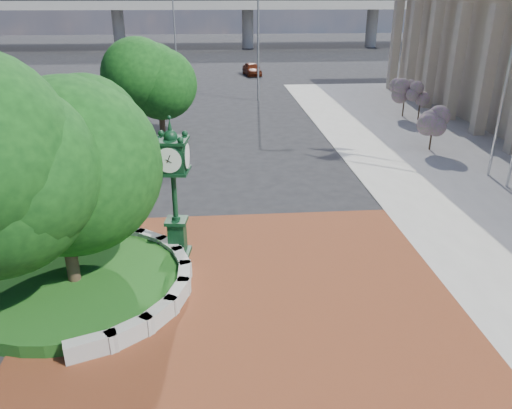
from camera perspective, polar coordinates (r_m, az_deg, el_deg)
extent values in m
plane|color=black|center=(15.40, -1.33, -8.95)|extent=(200.00, 200.00, 0.00)
cube|color=brown|center=(14.55, -1.07, -10.97)|extent=(12.00, 12.00, 0.04)
cube|color=#9E9B93|center=(13.14, -18.33, -15.22)|extent=(1.29, 0.76, 0.54)
cube|color=#9E9B93|center=(13.33, -14.22, -14.07)|extent=(1.20, 1.04, 0.54)
cube|color=#9E9B93|center=(13.80, -10.97, -12.32)|extent=(1.00, 1.22, 0.54)
cube|color=#9E9B93|center=(14.47, -8.93, -10.30)|extent=(0.71, 1.30, 0.54)
cube|color=#9E9B93|center=(15.27, -8.16, -8.31)|extent=(0.35, 1.25, 0.54)
cube|color=#9E9B93|center=(16.11, -8.53, -6.55)|extent=(0.71, 1.30, 0.54)
cube|color=#9E9B93|center=(16.91, -9.84, -5.13)|extent=(1.00, 1.22, 0.54)
cube|color=#9E9B93|center=(17.61, -11.85, -4.10)|extent=(1.20, 1.04, 0.54)
cube|color=#9E9B93|center=(18.15, -14.37, -3.49)|extent=(1.29, 0.76, 0.54)
cylinder|color=#124113|center=(15.85, -19.89, -8.63)|extent=(6.10, 6.10, 0.40)
cube|color=#9E9B93|center=(83.06, -4.68, 21.83)|extent=(90.00, 12.00, 1.20)
cylinder|color=#9E9B93|center=(84.41, -15.41, 18.78)|extent=(1.80, 1.80, 6.00)
cylinder|color=#9E9B93|center=(83.40, -0.96, 19.50)|extent=(1.80, 1.80, 6.00)
cylinder|color=#9E9B93|center=(87.09, 13.07, 19.10)|extent=(1.80, 1.80, 6.00)
cylinder|color=#38281C|center=(15.43, -20.34, -5.82)|extent=(0.36, 0.36, 2.17)
sphere|color=#0F3710|center=(14.41, -21.77, 3.46)|extent=(5.20, 5.20, 5.20)
cylinder|color=#38281C|center=(32.03, -10.71, 9.67)|extent=(0.36, 0.36, 1.92)
sphere|color=#0F3710|center=(31.59, -11.02, 13.69)|extent=(4.40, 4.40, 4.40)
cube|color=black|center=(17.10, -8.85, -5.45)|extent=(0.88, 0.88, 0.16)
cube|color=black|center=(16.82, -8.98, -3.62)|extent=(0.61, 0.61, 1.08)
cube|color=black|center=(16.58, -9.10, -1.86)|extent=(0.77, 0.77, 0.12)
cylinder|color=black|center=(16.22, -9.29, 1.01)|extent=(0.17, 0.17, 1.67)
cube|color=black|center=(15.78, -9.60, 5.52)|extent=(0.99, 0.99, 0.89)
cylinder|color=white|center=(15.35, -9.94, 5.00)|extent=(0.79, 0.16, 0.79)
cylinder|color=white|center=(16.21, -9.28, 6.02)|extent=(0.79, 0.16, 0.79)
cylinder|color=white|center=(15.88, -11.24, 5.51)|extent=(0.16, 0.79, 0.79)
cylinder|color=white|center=(15.69, -7.94, 5.52)|extent=(0.16, 0.79, 0.79)
sphere|color=black|center=(15.61, -9.75, 7.66)|extent=(0.43, 0.43, 0.43)
cone|color=black|center=(15.53, -9.83, 8.81)|extent=(0.18, 0.18, 0.49)
imported|color=#501B0B|center=(55.18, -0.47, 15.24)|extent=(2.08, 4.06, 1.32)
cylinder|color=silver|center=(25.51, 26.96, 13.99)|extent=(0.12, 0.12, 10.39)
cylinder|color=slate|center=(41.10, 0.25, 17.67)|extent=(0.15, 0.15, 8.62)
cylinder|color=slate|center=(53.67, -9.25, 18.48)|extent=(0.15, 0.15, 8.28)
cylinder|color=#38281C|center=(29.68, 19.33, 6.99)|extent=(0.10, 0.10, 1.20)
sphere|color=#B259A3|center=(29.45, 19.58, 8.86)|extent=(1.20, 1.20, 1.20)
cylinder|color=#38281C|center=(36.72, 18.11, 10.05)|extent=(0.10, 0.10, 1.20)
sphere|color=#B259A3|center=(36.52, 18.31, 11.57)|extent=(1.20, 1.20, 1.20)
cylinder|color=#38281C|center=(37.54, 16.48, 10.50)|extent=(0.10, 0.10, 1.20)
sphere|color=#B259A3|center=(37.35, 16.65, 12.00)|extent=(1.20, 1.20, 1.20)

